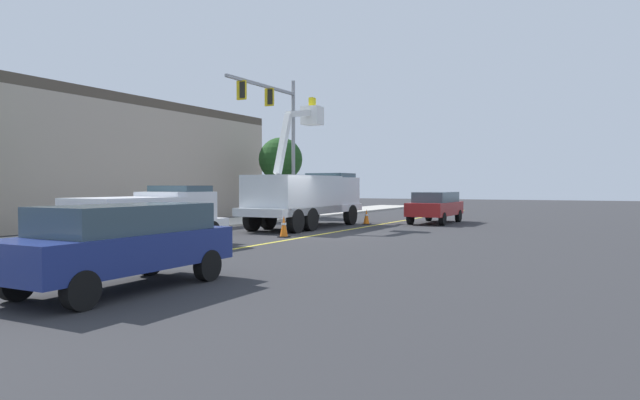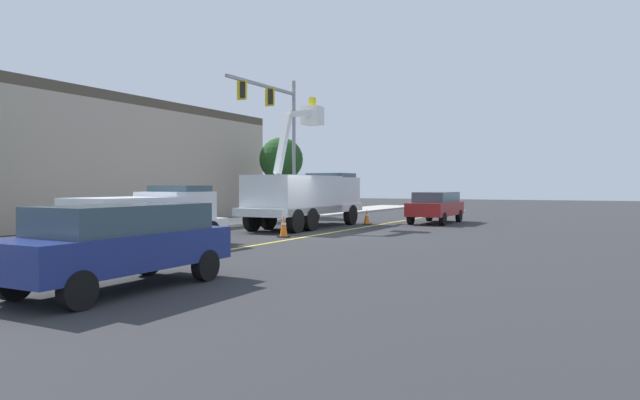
{
  "view_description": "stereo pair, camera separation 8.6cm",
  "coord_description": "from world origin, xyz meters",
  "px_view_note": "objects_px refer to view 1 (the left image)",
  "views": [
    {
      "loc": [
        -21.73,
        -9.36,
        2.09
      ],
      "look_at": [
        1.44,
        0.73,
        1.4
      ],
      "focal_mm": 31.56,
      "sensor_mm": 36.0,
      "label": 1
    },
    {
      "loc": [
        -21.69,
        -9.44,
        2.09
      ],
      "look_at": [
        1.44,
        0.73,
        1.4
      ],
      "focal_mm": 31.56,
      "sensor_mm": 36.0,
      "label": 2
    }
  ],
  "objects_px": {
    "passing_minivan": "(436,205)",
    "traffic_cone_leading": "(153,245)",
    "traffic_cone_mid_front": "(284,227)",
    "traffic_cone_mid_rear": "(366,217)",
    "trailing_sedan": "(122,241)",
    "service_pickup_truck": "(149,215)",
    "utility_bucket_truck": "(306,195)",
    "traffic_signal_mast": "(277,122)"
  },
  "relations": [
    {
      "from": "service_pickup_truck",
      "to": "passing_minivan",
      "type": "xyz_separation_m",
      "value": [
        16.05,
        -5.89,
        -0.15
      ]
    },
    {
      "from": "trailing_sedan",
      "to": "traffic_signal_mast",
      "type": "bearing_deg",
      "value": 19.71
    },
    {
      "from": "utility_bucket_truck",
      "to": "traffic_cone_leading",
      "type": "height_order",
      "value": "utility_bucket_truck"
    },
    {
      "from": "service_pickup_truck",
      "to": "traffic_cone_leading",
      "type": "height_order",
      "value": "service_pickup_truck"
    },
    {
      "from": "utility_bucket_truck",
      "to": "service_pickup_truck",
      "type": "height_order",
      "value": "utility_bucket_truck"
    },
    {
      "from": "trailing_sedan",
      "to": "traffic_signal_mast",
      "type": "distance_m",
      "value": 22.09
    },
    {
      "from": "service_pickup_truck",
      "to": "passing_minivan",
      "type": "distance_m",
      "value": 17.1
    },
    {
      "from": "utility_bucket_truck",
      "to": "trailing_sedan",
      "type": "distance_m",
      "value": 16.55
    },
    {
      "from": "trailing_sedan",
      "to": "traffic_cone_mid_rear",
      "type": "height_order",
      "value": "trailing_sedan"
    },
    {
      "from": "traffic_cone_mid_rear",
      "to": "traffic_cone_leading",
      "type": "bearing_deg",
      "value": 176.03
    },
    {
      "from": "passing_minivan",
      "to": "traffic_cone_mid_rear",
      "type": "xyz_separation_m",
      "value": [
        -2.43,
        3.13,
        -0.58
      ]
    },
    {
      "from": "utility_bucket_truck",
      "to": "traffic_cone_leading",
      "type": "relative_size",
      "value": 10.45
    },
    {
      "from": "traffic_cone_mid_front",
      "to": "traffic_cone_leading",
      "type": "bearing_deg",
      "value": 176.74
    },
    {
      "from": "passing_minivan",
      "to": "trailing_sedan",
      "type": "xyz_separation_m",
      "value": [
        -21.84,
        1.63,
        0.0
      ]
    },
    {
      "from": "utility_bucket_truck",
      "to": "traffic_cone_mid_front",
      "type": "xyz_separation_m",
      "value": [
        -4.97,
        -1.33,
        -1.17
      ]
    },
    {
      "from": "traffic_cone_leading",
      "to": "service_pickup_truck",
      "type": "bearing_deg",
      "value": 42.64
    },
    {
      "from": "passing_minivan",
      "to": "traffic_cone_mid_front",
      "type": "xyz_separation_m",
      "value": [
        -10.64,
        3.79,
        -0.55
      ]
    },
    {
      "from": "passing_minivan",
      "to": "traffic_cone_mid_rear",
      "type": "bearing_deg",
      "value": 127.84
    },
    {
      "from": "traffic_cone_mid_front",
      "to": "trailing_sedan",
      "type": "bearing_deg",
      "value": -169.1
    },
    {
      "from": "utility_bucket_truck",
      "to": "trailing_sedan",
      "type": "xyz_separation_m",
      "value": [
        -16.17,
        -3.48,
        -0.63
      ]
    },
    {
      "from": "passing_minivan",
      "to": "trailing_sedan",
      "type": "distance_m",
      "value": 21.9
    },
    {
      "from": "traffic_cone_leading",
      "to": "traffic_signal_mast",
      "type": "height_order",
      "value": "traffic_signal_mast"
    },
    {
      "from": "passing_minivan",
      "to": "traffic_cone_leading",
      "type": "height_order",
      "value": "passing_minivan"
    },
    {
      "from": "service_pickup_truck",
      "to": "traffic_cone_mid_rear",
      "type": "xyz_separation_m",
      "value": [
        13.62,
        -2.76,
        -0.73
      ]
    },
    {
      "from": "trailing_sedan",
      "to": "traffic_cone_mid_front",
      "type": "relative_size",
      "value": 5.72
    },
    {
      "from": "passing_minivan",
      "to": "traffic_cone_mid_front",
      "type": "distance_m",
      "value": 11.3
    },
    {
      "from": "trailing_sedan",
      "to": "traffic_cone_leading",
      "type": "height_order",
      "value": "trailing_sedan"
    },
    {
      "from": "trailing_sedan",
      "to": "utility_bucket_truck",
      "type": "bearing_deg",
      "value": 12.16
    },
    {
      "from": "utility_bucket_truck",
      "to": "service_pickup_truck",
      "type": "bearing_deg",
      "value": 175.74
    },
    {
      "from": "traffic_cone_leading",
      "to": "traffic_signal_mast",
      "type": "distance_m",
      "value": 17.83
    },
    {
      "from": "traffic_cone_leading",
      "to": "traffic_signal_mast",
      "type": "bearing_deg",
      "value": 16.06
    },
    {
      "from": "traffic_cone_mid_rear",
      "to": "service_pickup_truck",
      "type": "bearing_deg",
      "value": 168.54
    },
    {
      "from": "utility_bucket_truck",
      "to": "traffic_cone_mid_rear",
      "type": "distance_m",
      "value": 3.99
    },
    {
      "from": "service_pickup_truck",
      "to": "trailing_sedan",
      "type": "height_order",
      "value": "service_pickup_truck"
    },
    {
      "from": "traffic_signal_mast",
      "to": "trailing_sedan",
      "type": "bearing_deg",
      "value": -160.29
    },
    {
      "from": "traffic_cone_leading",
      "to": "traffic_cone_mid_front",
      "type": "distance_m",
      "value": 7.26
    },
    {
      "from": "traffic_cone_leading",
      "to": "traffic_signal_mast",
      "type": "relative_size",
      "value": 0.1
    },
    {
      "from": "service_pickup_truck",
      "to": "passing_minivan",
      "type": "bearing_deg",
      "value": -20.15
    },
    {
      "from": "traffic_cone_mid_rear",
      "to": "trailing_sedan",
      "type": "bearing_deg",
      "value": -175.59
    },
    {
      "from": "passing_minivan",
      "to": "traffic_cone_leading",
      "type": "xyz_separation_m",
      "value": [
        -17.88,
        4.2,
        -0.58
      ]
    },
    {
      "from": "passing_minivan",
      "to": "traffic_signal_mast",
      "type": "xyz_separation_m",
      "value": [
        -1.54,
        8.91,
        4.78
      ]
    },
    {
      "from": "trailing_sedan",
      "to": "traffic_cone_mid_rear",
      "type": "xyz_separation_m",
      "value": [
        19.41,
        1.5,
        -0.58
      ]
    }
  ]
}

